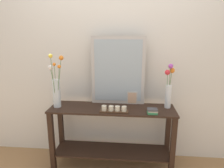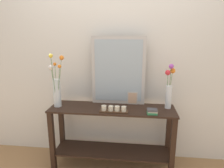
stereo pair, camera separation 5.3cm
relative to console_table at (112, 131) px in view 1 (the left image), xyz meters
name	(u,v)px [view 1 (the left image)]	position (x,y,z in m)	size (l,w,h in m)	color
ground_plane	(112,166)	(0.00, 0.00, -0.48)	(7.00, 6.00, 0.02)	#997047
wall_back	(114,55)	(0.00, 0.32, 0.88)	(6.40, 0.08, 2.70)	silver
console_table	(112,131)	(0.00, 0.00, 0.00)	(1.46, 0.40, 0.77)	black
mirror_leaning	(118,71)	(0.06, 0.17, 0.71)	(0.64, 0.03, 0.82)	#B7B2AD
tall_vase_left	(56,88)	(-0.65, -0.02, 0.53)	(0.17, 0.23, 0.64)	silver
vase_right	(169,88)	(0.65, 0.09, 0.53)	(0.13, 0.16, 0.51)	silver
candle_tray	(114,109)	(0.03, -0.12, 0.33)	(0.32, 0.09, 0.07)	#472D1C
picture_frame_small	(132,98)	(0.23, 0.16, 0.38)	(0.13, 0.01, 0.16)	#B7B2AD
book_stack	(152,111)	(0.45, -0.13, 0.33)	(0.12, 0.09, 0.06)	#388E56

